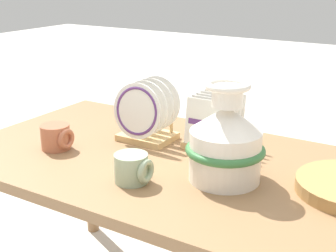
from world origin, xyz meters
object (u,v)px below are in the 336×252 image
object	(u,v)px
dish_rack_square_plates	(215,129)
mug_sage_glaze	(133,168)
mug_terracotta_glaze	(57,137)
ceramic_vase	(226,141)
dish_rack_round_plates	(146,117)

from	to	relation	value
dish_rack_square_plates	mug_sage_glaze	bearing A→B (deg)	-101.83
mug_terracotta_glaze	mug_sage_glaze	distance (m)	0.38
ceramic_vase	dish_rack_square_plates	size ratio (longest dim) A/B	1.56
mug_terracotta_glaze	mug_sage_glaze	world-z (taller)	same
dish_rack_square_plates	mug_sage_glaze	world-z (taller)	dish_rack_square_plates
ceramic_vase	dish_rack_round_plates	world-z (taller)	ceramic_vase
dish_rack_square_plates	mug_terracotta_glaze	xyz separation A→B (m)	(-0.45, -0.29, -0.02)
mug_terracotta_glaze	mug_sage_glaze	size ratio (longest dim) A/B	1.00
dish_rack_round_plates	mug_terracotta_glaze	xyz separation A→B (m)	(-0.21, -0.23, -0.05)
ceramic_vase	mug_terracotta_glaze	xyz separation A→B (m)	(-0.59, -0.07, -0.08)
dish_rack_square_plates	mug_terracotta_glaze	size ratio (longest dim) A/B	1.73
dish_rack_round_plates	mug_sage_glaze	bearing A→B (deg)	-62.22
ceramic_vase	mug_terracotta_glaze	size ratio (longest dim) A/B	2.70
ceramic_vase	dish_rack_round_plates	bearing A→B (deg)	157.80
ceramic_vase	mug_sage_glaze	bearing A→B (deg)	-144.79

